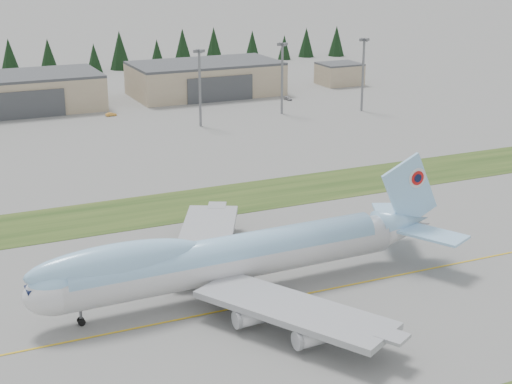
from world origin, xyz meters
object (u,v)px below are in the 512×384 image
hangar_center (19,92)px  hangar_right (205,78)px  service_vehicle_b (111,116)px  service_vehicle_c (288,100)px  boeing_747_freighter (229,257)px

hangar_center → hangar_right: 60.00m
hangar_right → service_vehicle_b: size_ratio=14.90×
service_vehicle_b → service_vehicle_c: service_vehicle_c is taller
boeing_747_freighter → service_vehicle_c: bearing=58.6°
boeing_747_freighter → hangar_right: size_ratio=1.38×
hangar_right → service_vehicle_b: hangar_right is taller
boeing_747_freighter → hangar_center: (-8.29, 145.27, -0.41)m
hangar_right → boeing_747_freighter: bearing=-109.6°
hangar_center → boeing_747_freighter: bearing=-86.7°
hangar_right → service_vehicle_b: (-37.10, -19.69, -5.39)m
service_vehicle_c → hangar_right: bearing=134.9°
hangar_center → hangar_right: size_ratio=1.00×
boeing_747_freighter → service_vehicle_b: 126.56m
boeing_747_freighter → service_vehicle_c: boeing_747_freighter is taller
hangar_right → service_vehicle_c: 29.05m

